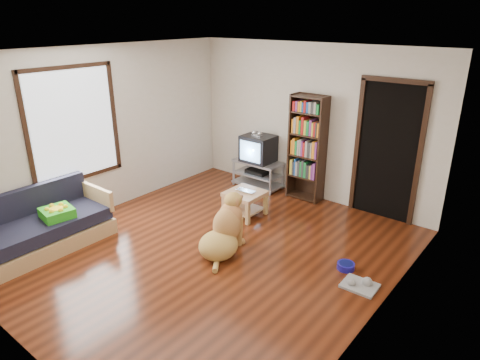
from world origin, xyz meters
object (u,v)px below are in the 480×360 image
Objects in this scene: green_cushion at (57,213)px; grey_rag at (360,286)px; dog at (224,232)px; coffee_table at (245,199)px; laptop at (244,192)px; tv_stand at (258,173)px; bookshelf at (307,143)px; sofa at (42,230)px; dog_bowl at (346,266)px; crt_tv at (259,148)px.

grey_rag is (3.67, 1.66, -0.47)m from green_cushion.
grey_rag is at bearing 12.08° from dog.
laptop is at bearing -90.00° from coffee_table.
tv_stand is 0.50× the size of bookshelf.
sofa is (-1.92, -3.72, -0.74)m from bookshelf.
dog_bowl is 1.63m from dog.
tv_stand is at bearing 115.80° from dog.
crt_tv is (-0.57, 1.16, 0.33)m from laptop.
green_cushion is 1.78× the size of dog_bowl.
bookshelf is 1.87× the size of dog.
dog_bowl is 0.23× the size of dog.
laptop is at bearing 163.97° from grey_rag.
tv_stand is at bearing 117.20° from coffee_table.
laptop reaches higher than grey_rag.
green_cushion reaches higher than laptop.
dog is (0.10, -2.26, -0.70)m from bookshelf.
grey_rag is 0.69× the size of crt_tv.
laptop is 1.28m from tv_stand.
grey_rag is 3.43m from crt_tv.
laptop is 0.17× the size of sofa.
dog is (0.48, -1.03, -0.11)m from laptop.
grey_rag is at bearing 25.93° from sofa.
coffee_table is at bearing 167.65° from dog_bowl.
coffee_table is 0.57× the size of dog.
green_cushion is 2.30m from dog.
grey_rag is 0.44× the size of tv_stand.
laptop is 0.78× the size of grey_rag.
dog_bowl is 2.46m from bookshelf.
laptop is 0.57× the size of coffee_table.
dog_bowl is 0.55× the size of grey_rag.
sofa is (-0.97, -3.65, -0.48)m from crt_tv.
laptop is 2.38m from grey_rag.
green_cushion reaches higher than grey_rag.
bookshelf is at bearing 134.96° from grey_rag.
crt_tv is (-2.52, 1.56, 0.70)m from dog_bowl.
coffee_table is (0.57, -1.13, -0.46)m from crt_tv.
bookshelf is 1.00× the size of sofa.
sofa is (-3.50, -2.10, 0.22)m from dog_bowl.
green_cushion reaches higher than dog_bowl.
tv_stand is (-2.82, 1.78, 0.25)m from grey_rag.
green_cushion is 4.01m from bookshelf.
bookshelf is at bearing 62.68° from sofa.
grey_rag is at bearing -39.81° from dog_bowl.
dog_bowl is 0.40× the size of coffee_table.
green_cushion is 3.58m from crt_tv.
bookshelf reaches higher than dog.
tv_stand reaches higher than laptop.
bookshelf is 3.27× the size of coffee_table.
grey_rag is (2.26, -0.65, -0.40)m from laptop.
crt_tv is (0.85, 3.47, 0.26)m from green_cushion.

